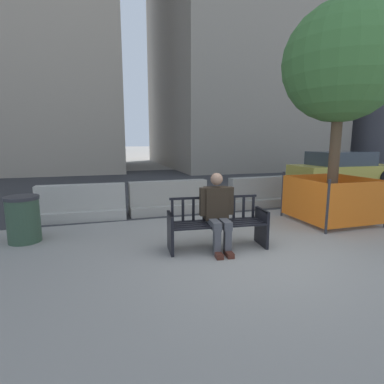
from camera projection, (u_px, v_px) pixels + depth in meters
name	position (u px, v px, depth m)	size (l,w,h in m)	color
ground_plane	(257.00, 252.00, 5.02)	(200.00, 200.00, 0.00)	gray
street_asphalt	(159.00, 183.00, 13.21)	(120.00, 12.00, 0.01)	#333335
street_bench	(217.00, 226.00, 5.18)	(1.73, 0.67, 0.88)	black
seated_person	(218.00, 210.00, 5.07)	(0.59, 0.75, 1.31)	#2D2319
jersey_barrier_centre	(169.00, 200.00, 7.73)	(2.01, 0.72, 0.84)	#9E998E
jersey_barrier_left	(82.00, 205.00, 7.08)	(2.03, 0.76, 0.84)	#ADA89E
jersey_barrier_right	(262.00, 194.00, 8.55)	(2.02, 0.74, 0.84)	gray
street_tree	(342.00, 64.00, 6.39)	(2.50, 2.50, 4.74)	brown
construction_fence	(331.00, 198.00, 6.88)	(1.59, 1.59, 1.11)	#2D2D33
car_taxi_near	(342.00, 168.00, 12.98)	(4.50, 2.02, 1.40)	#DBC64C
trash_bin	(23.00, 219.00, 5.49)	(0.60, 0.60, 0.86)	#334C38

